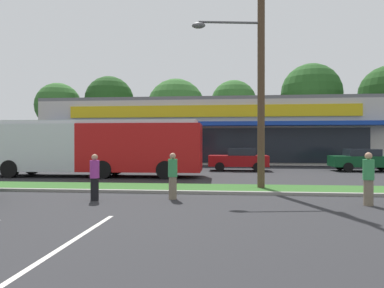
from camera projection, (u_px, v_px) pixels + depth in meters
The scene contains 16 objects.
grass_median at pixel (128, 187), 14.99m from camera, with size 56.00×2.20×0.12m, color #2D5B23.
curb_lip at pixel (119, 191), 13.77m from camera, with size 56.00×0.24×0.12m, color gray.
parking_stripe_2 at pixel (72, 241), 7.00m from camera, with size 0.12×4.80×0.01m, color silver.
storefront_building at pixel (213, 132), 36.39m from camera, with size 31.97×12.96×6.10m.
tree_far_left at pixel (58, 106), 46.60m from camera, with size 6.01×6.01×9.94m.
tree_left at pixel (109, 101), 46.51m from camera, with size 6.44×6.44×10.81m.
tree_mid_left at pixel (176, 108), 44.38m from camera, with size 7.36×7.36×10.09m.
tree_mid at pixel (234, 103), 45.95m from camera, with size 6.06×6.06×10.19m.
tree_mid_right at pixel (311, 94), 45.83m from camera, with size 7.85×7.85×12.34m.
utility_pole at pixel (258, 66), 14.45m from camera, with size 3.10×2.39×9.64m.
city_bus at pixel (94, 146), 20.42m from camera, with size 12.71×2.89×3.25m.
car_0 at pixel (365, 160), 24.19m from camera, with size 4.61×1.98×1.54m.
car_3 at pixel (239, 159), 24.62m from camera, with size 4.15×1.93×1.58m.
pedestrian_near_bench at pixel (173, 176), 12.21m from camera, with size 0.33×0.33×1.62m.
pedestrian_by_pole at pixel (95, 177), 11.92m from camera, with size 0.32×0.32×1.59m.
pedestrian_far at pixel (368, 179), 10.97m from camera, with size 0.34×0.34×1.68m.
Camera 1 is at (4.24, -0.63, 1.98)m, focal length 32.67 mm.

